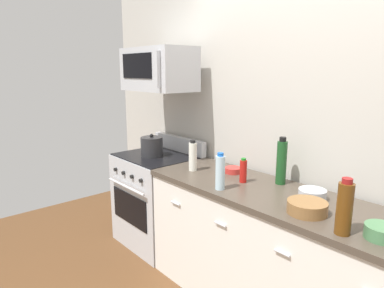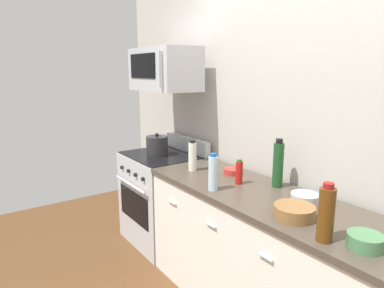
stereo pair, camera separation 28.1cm
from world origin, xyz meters
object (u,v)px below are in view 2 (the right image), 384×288
object	(u,v)px
bottle_vinegar_white	(192,156)
bottle_wine_amber	(326,214)
microwave	(164,69)
bowl_steel_prep	(305,198)
range_oven	(163,197)
bottle_water_clear	(213,173)
bowl_red_small	(232,171)
bowl_green_glaze	(365,241)
bottle_wine_green	(278,164)
stockpot	(157,146)
bottle_hot_sauce_red	(239,172)
bowl_wooden_salad	(294,211)

from	to	relation	value
bottle_vinegar_white	bottle_wine_amber	bearing A→B (deg)	-6.95
microwave	bowl_steel_prep	distance (m)	1.80
range_oven	bottle_water_clear	world-z (taller)	bottle_water_clear
bottle_vinegar_white	bowl_steel_prep	world-z (taller)	bottle_vinegar_white
bowl_red_small	range_oven	bearing A→B (deg)	-171.23
microwave	bowl_steel_prep	bearing A→B (deg)	1.66
range_oven	microwave	size ratio (longest dim) A/B	1.44
bottle_water_clear	bowl_green_glaze	world-z (taller)	bottle_water_clear
range_oven	bottle_wine_green	distance (m)	1.45
bottle_wine_amber	stockpot	xyz separation A→B (m)	(-1.97, 0.18, -0.04)
microwave	bowl_red_small	bearing A→B (deg)	5.93
bowl_green_glaze	stockpot	xyz separation A→B (m)	(-2.12, 0.08, 0.06)
bowl_steel_prep	bottle_wine_green	bearing A→B (deg)	161.40
bottle_hot_sauce_red	bowl_green_glaze	xyz separation A→B (m)	(1.03, -0.15, -0.05)
stockpot	microwave	bearing A→B (deg)	89.87
bottle_hot_sauce_red	stockpot	bearing A→B (deg)	-176.40
bottle_wine_amber	bowl_wooden_salad	size ratio (longest dim) A/B	1.29
bottle_water_clear	bowl_steel_prep	bearing A→B (deg)	30.89
bottle_water_clear	bowl_red_small	bearing A→B (deg)	119.03
microwave	bottle_wine_amber	size ratio (longest dim) A/B	2.49
bottle_hot_sauce_red	stockpot	size ratio (longest dim) A/B	0.84
bottle_vinegar_white	range_oven	bearing A→B (deg)	173.82
bowl_steel_prep	bottle_water_clear	bearing A→B (deg)	-149.11
microwave	bottle_vinegar_white	distance (m)	0.95
bottle_wine_amber	bowl_green_glaze	xyz separation A→B (m)	(0.15, 0.10, -0.11)
bottle_vinegar_white	bowl_wooden_salad	size ratio (longest dim) A/B	1.12
bottle_vinegar_white	bowl_red_small	distance (m)	0.35
bottle_wine_amber	bowl_wooden_salad	world-z (taller)	bottle_wine_amber
bottle_vinegar_white	bowl_wooden_salad	world-z (taller)	bottle_vinegar_white
bowl_green_glaze	bowl_wooden_salad	size ratio (longest dim) A/B	0.71
bottle_wine_amber	stockpot	world-z (taller)	bottle_wine_amber
bottle_wine_green	stockpot	world-z (taller)	bottle_wine_green
bottle_wine_green	bowl_wooden_salad	xyz separation A→B (m)	(0.41, -0.33, -0.13)
bowl_red_small	bottle_vinegar_white	bearing A→B (deg)	-142.82
bottle_hot_sauce_red	bottle_wine_green	xyz separation A→B (m)	(0.21, 0.18, 0.08)
bottle_hot_sauce_red	bottle_wine_amber	bearing A→B (deg)	-15.82
bottle_wine_amber	bottle_wine_green	xyz separation A→B (m)	(-0.67, 0.43, 0.03)
microwave	bowl_steel_prep	world-z (taller)	microwave
bottle_wine_amber	bottle_wine_green	world-z (taller)	bottle_wine_green
microwave	bottle_wine_amber	bearing A→B (deg)	-7.99
bottle_wine_amber	bowl_green_glaze	world-z (taller)	bottle_wine_amber
bowl_green_glaze	bowl_red_small	bearing A→B (deg)	167.49
range_oven	stockpot	xyz separation A→B (m)	(0.00, -0.05, 0.55)
range_oven	bowl_red_small	size ratio (longest dim) A/B	7.77
bottle_vinegar_white	bowl_wooden_salad	distance (m)	1.10
range_oven	bowl_wooden_salad	size ratio (longest dim) A/B	4.61
bottle_wine_amber	bottle_wine_green	size ratio (longest dim) A/B	0.85
range_oven	bottle_hot_sauce_red	size ratio (longest dim) A/B	5.76
bottle_water_clear	bowl_steel_prep	xyz separation A→B (m)	(0.53, 0.32, -0.09)
range_oven	microwave	world-z (taller)	microwave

